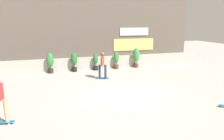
# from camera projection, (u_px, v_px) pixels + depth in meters

# --- Properties ---
(ground_plane) EXTENTS (48.00, 48.00, 0.00)m
(ground_plane) POSITION_uv_depth(u_px,v_px,m) (121.00, 94.00, 10.25)
(ground_plane) COLOR #B2AFA8
(planter_wall) EXTENTS (18.00, 0.40, 0.90)m
(planter_wall) POSITION_uv_depth(u_px,v_px,m) (95.00, 63.00, 15.74)
(planter_wall) COLOR #B2ADA3
(planter_wall) RESTS_ON ground
(building_backdrop) EXTENTS (20.00, 2.08, 6.50)m
(building_backdrop) POSITION_uv_depth(u_px,v_px,m) (85.00, 25.00, 18.83)
(building_backdrop) COLOR #60564C
(building_backdrop) RESTS_ON ground
(potted_plant_0) EXTENTS (0.48, 0.48, 1.43)m
(potted_plant_0) POSITION_uv_depth(u_px,v_px,m) (50.00, 61.00, 14.32)
(potted_plant_0) COLOR #2D2823
(potted_plant_0) RESTS_ON ground
(potted_plant_1) EXTENTS (0.45, 0.45, 1.38)m
(potted_plant_1) POSITION_uv_depth(u_px,v_px,m) (74.00, 61.00, 14.79)
(potted_plant_1) COLOR black
(potted_plant_1) RESTS_ON ground
(potted_plant_2) EXTENTS (0.36, 0.36, 1.18)m
(potted_plant_2) POSITION_uv_depth(u_px,v_px,m) (96.00, 62.00, 15.28)
(potted_plant_2) COLOR black
(potted_plant_2) RESTS_ON ground
(potted_plant_3) EXTENTS (0.39, 0.39, 1.26)m
(potted_plant_3) POSITION_uv_depth(u_px,v_px,m) (116.00, 60.00, 15.71)
(potted_plant_3) COLOR brown
(potted_plant_3) RESTS_ON ground
(potted_plant_4) EXTENTS (0.52, 0.52, 1.52)m
(potted_plant_4) POSITION_uv_depth(u_px,v_px,m) (136.00, 56.00, 16.13)
(potted_plant_4) COLOR brown
(potted_plant_4) RESTS_ON ground
(skater_foreground) EXTENTS (0.82, 0.54, 1.70)m
(skater_foreground) POSITION_uv_depth(u_px,v_px,m) (102.00, 64.00, 12.82)
(skater_foreground) COLOR #266699
(skater_foreground) RESTS_ON ground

